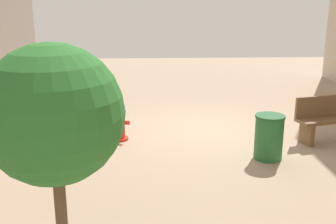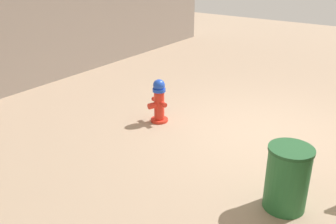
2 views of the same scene
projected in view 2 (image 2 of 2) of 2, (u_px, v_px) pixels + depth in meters
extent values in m
plane|color=tan|center=(266.00, 135.00, 6.54)|extent=(23.40, 23.40, 0.00)
cylinder|color=red|center=(159.00, 120.00, 7.05)|extent=(0.33, 0.33, 0.05)
cylinder|color=red|center=(159.00, 105.00, 6.93)|extent=(0.19, 0.19, 0.55)
cylinder|color=blue|center=(159.00, 90.00, 6.81)|extent=(0.24, 0.24, 0.06)
sphere|color=blue|center=(159.00, 85.00, 6.77)|extent=(0.22, 0.22, 0.22)
cylinder|color=red|center=(163.00, 104.00, 6.80)|extent=(0.15, 0.13, 0.09)
cylinder|color=red|center=(155.00, 100.00, 7.01)|extent=(0.15, 0.13, 0.09)
cylinder|color=red|center=(152.00, 106.00, 6.84)|extent=(0.15, 0.17, 0.11)
cylinder|color=#266633|center=(287.00, 180.00, 4.53)|extent=(0.52, 0.52, 0.80)
cylinder|color=#1E5128|center=(291.00, 149.00, 4.36)|extent=(0.54, 0.54, 0.04)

